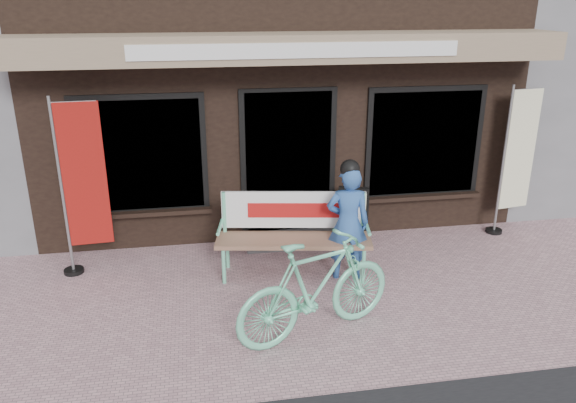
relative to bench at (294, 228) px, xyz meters
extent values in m
plane|color=#B98E95|center=(0.11, -0.91, -0.61)|extent=(70.00, 70.00, 0.00)
cube|color=black|center=(0.11, 4.09, 1.19)|extent=(7.00, 6.00, 3.60)
cube|color=gray|center=(0.11, 0.74, 2.14)|extent=(7.00, 0.80, 0.35)
cube|color=white|center=(0.11, 0.33, 2.14)|extent=(4.00, 0.02, 0.18)
cube|color=black|center=(0.11, 1.07, 0.49)|extent=(1.20, 0.06, 2.10)
cube|color=black|center=(0.11, 1.06, 0.49)|extent=(1.35, 0.04, 2.20)
cube|color=black|center=(-1.89, 1.07, 0.74)|extent=(1.60, 0.06, 1.50)
cube|color=black|center=(2.11, 1.07, 0.74)|extent=(1.60, 0.06, 1.50)
cube|color=black|center=(-1.89, 1.06, 0.74)|extent=(1.75, 0.04, 1.65)
cube|color=black|center=(2.11, 1.06, 0.74)|extent=(1.75, 0.04, 1.65)
cube|color=black|center=(-1.89, 1.01, -0.06)|extent=(1.80, 0.18, 0.06)
cube|color=black|center=(2.11, 1.01, -0.06)|extent=(1.80, 0.18, 0.06)
cube|color=#59595B|center=(0.11, 0.84, -0.54)|extent=(1.30, 0.45, 0.15)
cylinder|color=#74E2B4|center=(-0.90, -0.17, -0.39)|extent=(0.05, 0.05, 0.45)
cylinder|color=#74E2B4|center=(-0.83, 0.26, -0.39)|extent=(0.05, 0.05, 0.45)
cylinder|color=#74E2B4|center=(0.79, -0.46, -0.39)|extent=(0.05, 0.05, 0.45)
cylinder|color=#74E2B4|center=(0.87, -0.03, -0.39)|extent=(0.05, 0.05, 0.45)
cube|color=#8F664E|center=(-0.02, -0.10, -0.13)|extent=(1.99, 0.81, 0.05)
cylinder|color=#74E2B4|center=(-0.85, 0.26, 0.14)|extent=(0.05, 0.05, 0.59)
cylinder|color=#74E2B4|center=(0.89, -0.04, 0.14)|extent=(0.05, 0.05, 0.59)
cube|color=white|center=(0.02, 0.13, 0.19)|extent=(1.81, 0.35, 0.48)
cube|color=#B21414|center=(0.02, 0.11, 0.19)|extent=(1.15, 0.21, 0.19)
cylinder|color=#74E2B4|center=(-0.92, 0.06, 0.05)|extent=(0.12, 0.47, 0.04)
cylinder|color=#74E2B4|center=(0.88, -0.26, 0.05)|extent=(0.12, 0.47, 0.04)
imported|color=#2F5AA3|center=(0.63, -0.25, 0.11)|extent=(0.58, 0.43, 1.46)
sphere|color=black|center=(0.63, -0.25, 0.81)|extent=(0.27, 0.27, 0.23)
imported|color=#74E2B4|center=(-0.02, -1.45, -0.07)|extent=(1.89, 1.11, 1.10)
cylinder|color=gray|center=(-2.80, 0.44, 0.52)|extent=(0.04, 0.04, 2.28)
cylinder|color=gray|center=(-2.54, 0.46, 1.58)|extent=(0.52, 0.06, 0.02)
cube|color=maroon|center=(-2.52, 0.46, 0.68)|extent=(0.52, 0.07, 1.81)
cylinder|color=black|center=(-2.80, 0.44, -0.59)|extent=(0.27, 0.27, 0.05)
cylinder|color=gray|center=(3.21, 0.75, 0.49)|extent=(0.04, 0.04, 2.21)
cylinder|color=gray|center=(3.46, 0.79, 1.52)|extent=(0.50, 0.11, 0.02)
cube|color=#F0EEC5|center=(3.48, 0.79, 0.64)|extent=(0.50, 0.11, 1.76)
cylinder|color=black|center=(3.21, 0.75, -0.59)|extent=(0.28, 0.28, 0.05)
cube|color=black|center=(0.98, 0.71, -0.19)|extent=(0.43, 0.22, 0.86)
cube|color=beige|center=(0.97, 0.67, -0.09)|extent=(0.34, 0.15, 0.52)
camera|label=1|loc=(-1.16, -6.41, 2.75)|focal=35.00mm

